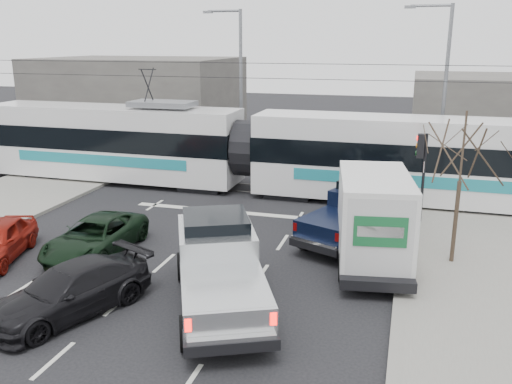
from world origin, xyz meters
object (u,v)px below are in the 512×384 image
(street_lamp_near, at_px, (442,84))
(tram, at_px, (246,150))
(silver_pickup, at_px, (218,263))
(traffic_signal, at_px, (422,159))
(navy_pickup, at_px, (355,213))
(street_lamp_far, at_px, (238,77))
(bare_tree, at_px, (462,154))
(box_truck, at_px, (372,218))
(green_car, at_px, (95,237))
(dark_car, at_px, (70,290))

(street_lamp_near, bearing_deg, tram, -153.90)
(street_lamp_near, height_order, silver_pickup, street_lamp_near)
(traffic_signal, relative_size, silver_pickup, 0.54)
(silver_pickup, relative_size, navy_pickup, 1.23)
(street_lamp_near, xyz_separation_m, street_lamp_far, (-11.50, 2.00, 0.00))
(street_lamp_far, xyz_separation_m, navy_pickup, (8.39, -11.99, -4.04))
(bare_tree, height_order, navy_pickup, bare_tree)
(street_lamp_far, xyz_separation_m, box_truck, (9.13, -13.94, -3.56))
(street_lamp_far, height_order, silver_pickup, street_lamp_far)
(green_car, bearing_deg, traffic_signal, 29.94)
(green_car, height_order, dark_car, dark_car)
(traffic_signal, bearing_deg, navy_pickup, -132.34)
(tram, bearing_deg, navy_pickup, -42.91)
(tram, bearing_deg, street_lamp_far, 111.48)
(traffic_signal, height_order, street_lamp_far, street_lamp_far)
(street_lamp_far, height_order, navy_pickup, street_lamp_far)
(dark_car, bearing_deg, box_truck, 61.36)
(box_truck, bearing_deg, navy_pickup, 101.93)
(silver_pickup, bearing_deg, traffic_signal, 32.67)
(tram, height_order, dark_car, tram)
(street_lamp_near, distance_m, dark_car, 20.93)
(bare_tree, xyz_separation_m, navy_pickup, (-3.39, 1.51, -2.72))
(dark_car, bearing_deg, bare_tree, 55.24)
(box_truck, bearing_deg, tram, 122.70)
(street_lamp_near, bearing_deg, bare_tree, -88.58)
(silver_pickup, bearing_deg, dark_car, -177.99)
(street_lamp_far, bearing_deg, tram, -68.88)
(navy_pickup, relative_size, dark_car, 1.17)
(traffic_signal, height_order, dark_car, traffic_signal)
(street_lamp_far, height_order, green_car, street_lamp_far)
(street_lamp_far, relative_size, green_car, 1.96)
(silver_pickup, xyz_separation_m, box_truck, (3.94, 4.10, 0.40))
(green_car, bearing_deg, bare_tree, 10.68)
(traffic_signal, distance_m, navy_pickup, 3.75)
(bare_tree, bearing_deg, street_lamp_far, 131.12)
(street_lamp_near, relative_size, green_car, 1.96)
(traffic_signal, height_order, green_car, traffic_signal)
(traffic_signal, height_order, street_lamp_near, street_lamp_near)
(tram, distance_m, green_car, 9.93)
(tram, height_order, box_truck, tram)
(street_lamp_near, bearing_deg, navy_pickup, -107.28)
(box_truck, height_order, green_car, box_truck)
(traffic_signal, relative_size, street_lamp_near, 0.40)
(street_lamp_far, bearing_deg, box_truck, -56.77)
(street_lamp_near, height_order, dark_car, street_lamp_near)
(street_lamp_near, height_order, navy_pickup, street_lamp_near)
(traffic_signal, bearing_deg, silver_pickup, -122.62)
(tram, xyz_separation_m, box_truck, (6.65, -7.52, -0.53))
(street_lamp_near, height_order, box_truck, street_lamp_near)
(street_lamp_far, relative_size, navy_pickup, 1.65)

